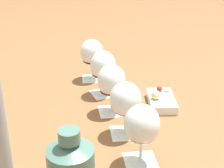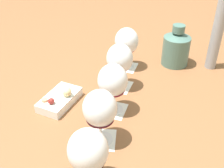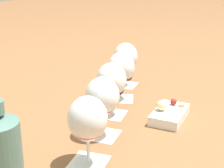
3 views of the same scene
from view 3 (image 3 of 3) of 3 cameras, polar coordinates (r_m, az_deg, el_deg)
ground_plane at (r=1.17m, az=0.14°, el=-4.99°), size 8.00×8.00×0.00m
tasting_card_0 at (r=0.90m, az=-3.90°, el=-12.84°), size 0.13×0.13×0.00m
tasting_card_1 at (r=1.03m, az=-1.56°, el=-8.41°), size 0.12×0.13×0.00m
tasting_card_2 at (r=1.16m, az=-0.11°, el=-5.02°), size 0.13×0.13×0.00m
tasting_card_3 at (r=1.30m, az=1.49°, el=-2.41°), size 0.13×0.13×0.00m
tasting_card_4 at (r=1.45m, az=2.20°, el=-0.11°), size 0.12×0.12×0.00m
wine_glass_0 at (r=0.84m, az=-4.07°, el=-6.26°), size 0.10×0.10×0.18m
wine_glass_1 at (r=0.98m, az=-1.62°, el=-2.50°), size 0.10×0.10×0.18m
wine_glass_2 at (r=1.12m, az=-0.11°, el=0.35°), size 0.10×0.10×0.18m
wine_glass_3 at (r=1.26m, az=1.54°, el=2.46°), size 0.10×0.10×0.18m
wine_glass_4 at (r=1.41m, az=2.26°, el=4.26°), size 0.10×0.10×0.18m
snack_dish at (r=1.14m, az=9.47°, el=-4.89°), size 0.15×0.19×0.07m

